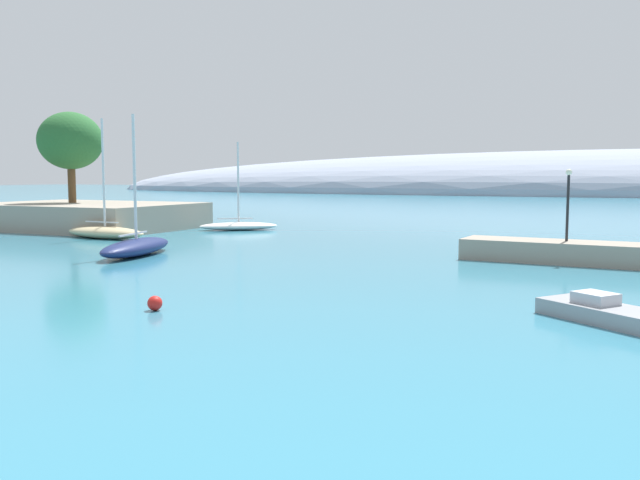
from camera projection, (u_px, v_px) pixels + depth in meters
shore_outcrop at (85, 216)px, 64.31m from camera, size 19.97×13.95×2.43m
tree_clump_shore at (70, 141)px, 64.80m from camera, size 6.18×6.18×8.84m
sailboat_sand_near_shore at (105, 232)px, 53.77m from camera, size 8.08×2.74×9.60m
sailboat_white_mid_mooring at (239, 225)px, 62.20m from camera, size 7.25×6.23×8.18m
sailboat_navy_outer_mooring at (136, 246)px, 42.16m from camera, size 4.12×8.40×8.89m
motorboat_grey_foreground at (614, 314)px, 22.67m from camera, size 5.46×4.69×0.97m
mooring_buoy_red at (155, 303)px, 24.93m from camera, size 0.56×0.56×0.56m
harbor_lamp_post at (568, 197)px, 38.59m from camera, size 0.36×0.36×4.20m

